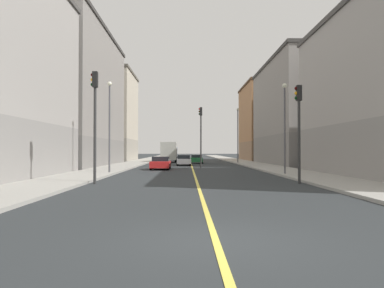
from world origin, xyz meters
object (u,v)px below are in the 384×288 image
building_right_distant (104,117)px  street_lamp_right_near (110,117)px  building_left_mid (306,113)px  building_right_midblock (66,98)px  street_lamp_left_far (238,130)px  building_left_far (272,123)px  traffic_light_median_far (201,129)px  traffic_light_right_near (95,112)px  car_red (161,163)px  street_lamp_left_near (285,119)px  car_green (197,159)px  car_white (184,160)px  box_truck (169,152)px  traffic_light_left_near (299,120)px

building_right_distant → street_lamp_right_near: (8.53, -37.21, -3.34)m
building_left_mid → building_right_midblock: bearing=-172.5°
street_lamp_right_near → street_lamp_left_far: size_ratio=0.92×
building_left_mid → building_right_distant: bearing=150.7°
building_left_far → traffic_light_median_far: bearing=-116.5°
building_left_mid → building_right_midblock: size_ratio=0.92×
building_right_distant → traffic_light_right_near: building_right_distant is taller
street_lamp_right_near → car_red: 9.09m
building_left_far → street_lamp_left_far: building_left_far is taller
building_left_far → street_lamp_left_near: bearing=-101.4°
car_green → car_white: size_ratio=1.02×
building_left_mid → street_lamp_right_near: 29.99m
traffic_light_right_near → street_lamp_right_near: 9.06m
building_right_midblock → box_truck: building_right_midblock is taller
building_left_mid → building_right_midblock: building_right_midblock is taller
traffic_light_right_near → traffic_light_median_far: 21.37m
street_lamp_right_near → car_red: bearing=63.4°
building_right_distant → car_red: (12.19, -29.90, -7.30)m
building_right_midblock → car_white: building_right_midblock is taller
building_right_midblock → car_red: 16.74m
building_left_mid → traffic_light_left_near: building_left_mid is taller
building_left_far → car_white: building_left_far is taller
street_lamp_right_near → building_left_far: bearing=61.0°
traffic_light_median_far → street_lamp_right_near: (-7.84, -11.24, 0.31)m
street_lamp_left_near → street_lamp_right_near: (-13.77, 1.96, 0.24)m
building_left_mid → car_green: bearing=159.5°
box_truck → traffic_light_median_far: bearing=-77.1°
traffic_light_left_near → street_lamp_left_near: size_ratio=0.82×
traffic_light_right_near → car_green: size_ratio=1.42×
car_white → car_red: size_ratio=1.03×
traffic_light_left_near → car_white: size_ratio=1.28×
traffic_light_right_near → car_red: traffic_light_right_near is taller
street_lamp_right_near → car_white: street_lamp_right_near is taller
building_left_mid → street_lamp_left_far: bearing=151.2°
building_left_mid → building_right_midblock: (-30.83, -4.07, 1.37)m
traffic_light_median_far → street_lamp_left_far: bearing=66.1°
traffic_light_left_near → building_right_distant: bearing=114.7°
street_lamp_left_near → building_left_mid: bearing=68.7°
car_green → street_lamp_left_near: bearing=-77.6°
building_right_midblock → street_lamp_left_far: 24.20m
box_truck → traffic_light_left_near: bearing=-76.7°
street_lamp_left_near → street_lamp_left_far: bearing=90.0°
building_right_midblock → street_lamp_left_near: (22.30, -17.80, -3.95)m
traffic_light_right_near → car_white: (4.91, 27.03, -3.50)m
traffic_light_median_far → building_right_midblock: bearing=164.3°
building_left_far → traffic_light_right_near: 53.71m
box_truck → building_right_midblock: bearing=-129.4°
traffic_light_left_near → traffic_light_median_far: bearing=103.7°
building_right_midblock → car_green: building_right_midblock is taller
traffic_light_right_near → car_white: traffic_light_right_near is taller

